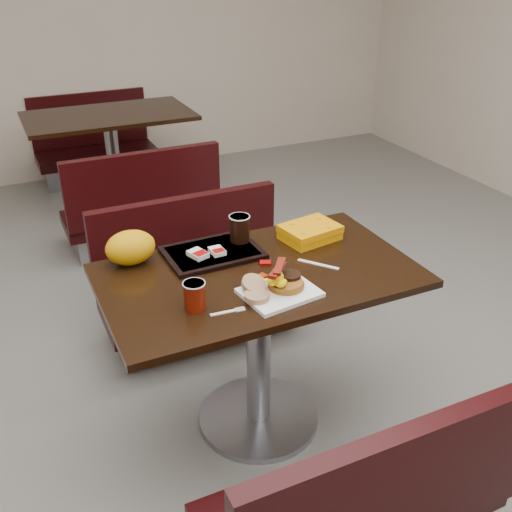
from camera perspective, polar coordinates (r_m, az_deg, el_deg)
name	(u,v)px	position (r m, az deg, el deg)	size (l,w,h in m)	color
floor	(258,420)	(2.73, 0.24, -15.38)	(6.00, 7.00, 0.01)	slate
wall_back	(74,7)	(5.39, -17.01, 21.79)	(6.00, 0.01, 2.80)	beige
table_near	(259,351)	(2.49, 0.26, -9.09)	(1.20, 0.70, 0.75)	black
bench_near_s	(352,476)	(2.05, 9.13, -20.05)	(1.00, 0.46, 0.72)	black
bench_near_n	(200,277)	(3.04, -5.36, -2.05)	(1.00, 0.46, 0.72)	black
table_far	(114,163)	(4.72, -13.43, 8.67)	(1.20, 0.70, 0.75)	black
bench_far_s	(138,196)	(4.08, -11.20, 5.63)	(1.00, 0.46, 0.72)	black
bench_far_n	(95,140)	(5.38, -15.11, 10.66)	(1.00, 0.46, 0.72)	black
platter	(280,293)	(2.14, 2.27, -3.52)	(0.26, 0.20, 0.02)	white
pancake_stack	(286,283)	(2.16, 2.88, -2.61)	(0.13, 0.13, 0.03)	#946318
sausage_patty	(290,275)	(2.17, 3.30, -1.82)	(0.08, 0.08, 0.01)	black
scrambled_eggs	(277,278)	(2.11, 1.97, -2.16)	(0.09, 0.08, 0.05)	#FFDD05
bacon_strips	(278,269)	(2.10, 2.08, -1.29)	(0.15, 0.07, 0.01)	#4D0705
muffin_bottom	(257,296)	(2.08, 0.07, -3.87)	(0.09, 0.09, 0.02)	#A27B55
muffin_top	(254,284)	(2.13, -0.22, -2.70)	(0.09, 0.09, 0.02)	#A27B55
coffee_cup_near	(195,296)	(2.05, -5.90, -3.82)	(0.07, 0.07, 0.10)	#8E1505
fork	(223,313)	(2.04, -3.18, -5.43)	(0.12, 0.02, 0.00)	white
knife	(318,264)	(2.35, 5.97, -0.79)	(0.17, 0.01, 0.00)	white
condiment_syrup	(262,277)	(2.24, 0.53, -2.00)	(0.04, 0.03, 0.01)	#A02906
condiment_ketchup	(265,263)	(2.34, 0.90, -0.67)	(0.04, 0.03, 0.01)	#8C0504
tray	(213,253)	(2.41, -4.18, 0.32)	(0.38, 0.27, 0.02)	black
hashbrown_sleeve_left	(198,254)	(2.36, -5.58, 0.18)	(0.06, 0.08, 0.02)	silver
hashbrown_sleeve_right	(217,251)	(2.38, -3.73, 0.47)	(0.05, 0.07, 0.02)	silver
coffee_cup_far	(240,229)	(2.46, -1.57, 2.64)	(0.08, 0.08, 0.11)	black
clamshell	(310,232)	(2.54, 5.17, 2.28)	(0.23, 0.17, 0.06)	orange
paper_bag	(130,247)	(2.37, -11.91, 0.80)	(0.20, 0.14, 0.14)	#F1A408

